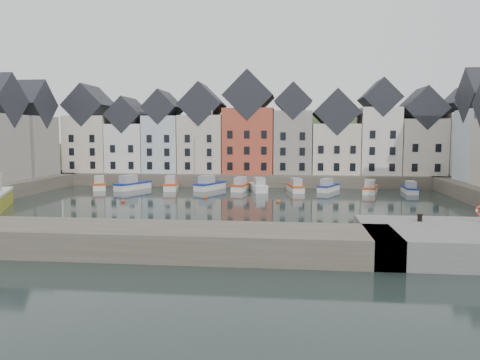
# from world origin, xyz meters

# --- Properties ---
(ground) EXTENTS (260.00, 260.00, 0.00)m
(ground) POSITION_xyz_m (0.00, 0.00, 0.00)
(ground) COLOR black
(ground) RESTS_ON ground
(far_quay) EXTENTS (90.00, 16.00, 2.00)m
(far_quay) POSITION_xyz_m (0.00, 30.00, 1.00)
(far_quay) COLOR #524A3F
(far_quay) RESTS_ON ground
(near_wall) EXTENTS (50.00, 6.00, 2.00)m
(near_wall) POSITION_xyz_m (-10.00, -22.00, 1.00)
(near_wall) COLOR #524A3F
(near_wall) RESTS_ON ground
(hillside) EXTENTS (153.60, 70.40, 64.00)m
(hillside) POSITION_xyz_m (0.02, 56.00, -17.96)
(hillside) COLOR #27341A
(hillside) RESTS_ON ground
(far_terrace) EXTENTS (72.37, 8.16, 17.78)m
(far_terrace) POSITION_xyz_m (3.21, 28.00, 8.88)
(far_terrace) COLOR beige
(far_terrace) RESTS_ON far_quay
(left_terrace) EXTENTS (7.65, 17.00, 15.69)m
(left_terrace) POSITION_xyz_m (-36.00, 13.50, 8.88)
(left_terrace) COLOR gray
(left_terrace) RESTS_ON left_quay
(mooring_buoys) EXTENTS (20.50, 5.50, 0.50)m
(mooring_buoys) POSITION_xyz_m (-4.00, 5.33, 0.15)
(mooring_buoys) COLOR #C54617
(mooring_buoys) RESTS_ON ground
(boat_a) EXTENTS (4.29, 6.64, 2.45)m
(boat_a) POSITION_xyz_m (-23.14, 16.96, 0.73)
(boat_a) COLOR silver
(boat_a) RESTS_ON ground
(boat_b) EXTENTS (4.59, 7.03, 2.59)m
(boat_b) POSITION_xyz_m (-17.70, 16.92, 0.77)
(boat_b) COLOR silver
(boat_b) RESTS_ON ground
(boat_c) EXTENTS (3.15, 6.75, 2.49)m
(boat_c) POSITION_xyz_m (-11.51, 17.69, 0.74)
(boat_c) COLOR silver
(boat_c) RESTS_ON ground
(boat_d) EXTENTS (4.49, 6.98, 12.79)m
(boat_d) POSITION_xyz_m (-5.37, 18.13, 0.83)
(boat_d) COLOR silver
(boat_d) RESTS_ON ground
(boat_e) EXTENTS (2.90, 6.46, 2.39)m
(boat_e) POSITION_xyz_m (-0.19, 17.85, 0.71)
(boat_e) COLOR silver
(boat_e) RESTS_ON ground
(boat_f) EXTENTS (3.50, 6.60, 2.42)m
(boat_f) POSITION_xyz_m (2.56, 17.03, 0.72)
(boat_f) COLOR silver
(boat_f) RESTS_ON ground
(boat_g) EXTENTS (2.96, 6.27, 2.31)m
(boat_g) POSITION_xyz_m (8.26, 17.31, 0.69)
(boat_g) COLOR silver
(boat_g) RESTS_ON ground
(boat_h) EXTENTS (4.01, 5.98, 2.21)m
(boat_h) POSITION_xyz_m (13.33, 18.35, 0.66)
(boat_h) COLOR silver
(boat_h) RESTS_ON ground
(boat_i) EXTENTS (3.24, 6.27, 2.30)m
(boat_i) POSITION_xyz_m (19.40, 16.42, 0.69)
(boat_i) COLOR silver
(boat_i) RESTS_ON ground
(boat_j) EXTENTS (1.87, 5.46, 2.07)m
(boat_j) POSITION_xyz_m (25.28, 17.03, 0.62)
(boat_j) COLOR silver
(boat_j) RESTS_ON ground
(mooring_bollard) EXTENTS (0.48, 0.48, 0.56)m
(mooring_bollard) POSITION_xyz_m (17.68, -17.55, 2.31)
(mooring_bollard) COLOR black
(mooring_bollard) RESTS_ON near_quay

